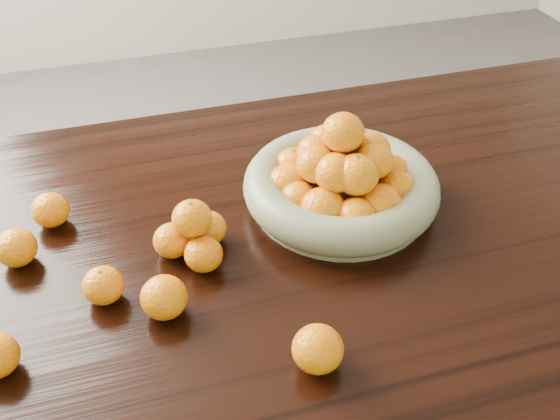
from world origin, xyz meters
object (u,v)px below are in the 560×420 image
object	(u,v)px
dining_table	(265,277)
loose_orange_0	(103,285)
orange_pyramid	(194,235)
fruit_bowl	(341,180)

from	to	relation	value
dining_table	loose_orange_0	bearing A→B (deg)	-167.20
dining_table	loose_orange_0	size ratio (longest dim) A/B	30.41
loose_orange_0	orange_pyramid	bearing A→B (deg)	22.14
orange_pyramid	dining_table	bearing A→B (deg)	-0.23
fruit_bowl	loose_orange_0	size ratio (longest dim) A/B	5.58
dining_table	orange_pyramid	bearing A→B (deg)	179.77
fruit_bowl	loose_orange_0	xyz separation A→B (m)	(-0.45, -0.13, -0.02)
orange_pyramid	loose_orange_0	bearing A→B (deg)	-157.86
fruit_bowl	loose_orange_0	bearing A→B (deg)	-164.16
dining_table	loose_orange_0	xyz separation A→B (m)	(-0.28, -0.06, 0.12)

